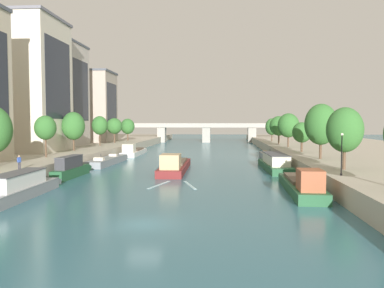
{
  "coord_description": "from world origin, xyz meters",
  "views": [
    {
      "loc": [
        5.62,
        -26.95,
        7.45
      ],
      "look_at": [
        0.0,
        44.35,
        3.27
      ],
      "focal_mm": 35.67,
      "sensor_mm": 36.0,
      "label": 1
    }
  ],
  "objects_px": {
    "moored_boat_right_far": "(275,163)",
    "tree_left_second": "(114,126)",
    "moored_boat_right_gap_after": "(302,185)",
    "lamppost_right_bank": "(342,152)",
    "moored_boat_left_midway": "(21,187)",
    "tree_right_past_mid": "(288,125)",
    "moored_boat_right_second": "(266,156)",
    "tree_right_distant": "(321,124)",
    "barge_midriver": "(175,165)",
    "moored_boat_left_downstream": "(71,168)",
    "bridge_far": "(206,130)",
    "tree_right_midway": "(272,127)",
    "person_on_quay": "(19,162)",
    "tree_left_midway": "(100,125)",
    "tree_left_distant": "(128,126)",
    "tree_right_far": "(279,126)",
    "tree_right_third": "(345,130)",
    "tree_left_past_mid": "(45,128)",
    "tree_right_by_lamp": "(302,132)",
    "moored_boat_left_lone": "(134,151)",
    "moored_boat_left_end": "(108,161)",
    "tree_left_by_lamp": "(73,126)"
  },
  "relations": [
    {
      "from": "moored_boat_right_second",
      "to": "tree_left_past_mid",
      "type": "distance_m",
      "value": 41.45
    },
    {
      "from": "barge_midriver",
      "to": "moored_boat_right_far",
      "type": "bearing_deg",
      "value": 10.52
    },
    {
      "from": "tree_left_distant",
      "to": "barge_midriver",
      "type": "bearing_deg",
      "value": -68.66
    },
    {
      "from": "barge_midriver",
      "to": "tree_right_third",
      "type": "distance_m",
      "value": 24.91
    },
    {
      "from": "tree_left_distant",
      "to": "tree_right_third",
      "type": "distance_m",
      "value": 75.53
    },
    {
      "from": "lamppost_right_bank",
      "to": "moored_boat_right_second",
      "type": "bearing_deg",
      "value": 94.98
    },
    {
      "from": "moored_boat_right_gap_after",
      "to": "moored_boat_left_end",
      "type": "bearing_deg",
      "value": 138.3
    },
    {
      "from": "barge_midriver",
      "to": "tree_right_far",
      "type": "relative_size",
      "value": 2.75
    },
    {
      "from": "moored_boat_right_second",
      "to": "tree_left_by_lamp",
      "type": "height_order",
      "value": "tree_left_by_lamp"
    },
    {
      "from": "moored_boat_right_far",
      "to": "person_on_quay",
      "type": "relative_size",
      "value": 9.81
    },
    {
      "from": "moored_boat_left_midway",
      "to": "tree_right_past_mid",
      "type": "distance_m",
      "value": 58.28
    },
    {
      "from": "moored_boat_right_gap_after",
      "to": "moored_boat_left_midway",
      "type": "bearing_deg",
      "value": -170.43
    },
    {
      "from": "moored_boat_left_midway",
      "to": "moored_boat_right_gap_after",
      "type": "relative_size",
      "value": 0.85
    },
    {
      "from": "barge_midriver",
      "to": "tree_left_by_lamp",
      "type": "relative_size",
      "value": 2.58
    },
    {
      "from": "tree_left_by_lamp",
      "to": "tree_right_distant",
      "type": "bearing_deg",
      "value": -16.61
    },
    {
      "from": "tree_right_past_mid",
      "to": "person_on_quay",
      "type": "relative_size",
      "value": 4.45
    },
    {
      "from": "tree_left_midway",
      "to": "tree_right_far",
      "type": "bearing_deg",
      "value": 14.08
    },
    {
      "from": "barge_midriver",
      "to": "moored_boat_right_second",
      "type": "xyz_separation_m",
      "value": [
        15.88,
        19.8,
        -0.27
      ]
    },
    {
      "from": "tree_right_far",
      "to": "person_on_quay",
      "type": "relative_size",
      "value": 4.2
    },
    {
      "from": "barge_midriver",
      "to": "moored_boat_left_downstream",
      "type": "height_order",
      "value": "barge_midriver"
    },
    {
      "from": "tree_left_distant",
      "to": "tree_right_third",
      "type": "relative_size",
      "value": 0.89
    },
    {
      "from": "moored_boat_right_gap_after",
      "to": "tree_left_second",
      "type": "distance_m",
      "value": 66.5
    },
    {
      "from": "tree_left_distant",
      "to": "moored_boat_left_midway",
      "type": "bearing_deg",
      "value": -84.14
    },
    {
      "from": "tree_right_distant",
      "to": "tree_right_midway",
      "type": "distance_m",
      "value": 51.44
    },
    {
      "from": "moored_boat_right_second",
      "to": "tree_right_far",
      "type": "xyz_separation_m",
      "value": [
        5.03,
        17.86,
        5.82
      ]
    },
    {
      "from": "tree_left_by_lamp",
      "to": "person_on_quay",
      "type": "relative_size",
      "value": 4.47
    },
    {
      "from": "bridge_far",
      "to": "tree_right_midway",
      "type": "bearing_deg",
      "value": -56.08
    },
    {
      "from": "moored_boat_left_lone",
      "to": "bridge_far",
      "type": "xyz_separation_m",
      "value": [
        14.15,
        53.45,
        3.54
      ]
    },
    {
      "from": "barge_midriver",
      "to": "moored_boat_right_second",
      "type": "distance_m",
      "value": 25.38
    },
    {
      "from": "moored_boat_right_gap_after",
      "to": "lamppost_right_bank",
      "type": "bearing_deg",
      "value": -14.36
    },
    {
      "from": "moored_boat_left_downstream",
      "to": "tree_right_third",
      "type": "relative_size",
      "value": 1.44
    },
    {
      "from": "moored_boat_right_far",
      "to": "bridge_far",
      "type": "relative_size",
      "value": 0.28
    },
    {
      "from": "moored_boat_left_lone",
      "to": "tree_left_by_lamp",
      "type": "bearing_deg",
      "value": -118.68
    },
    {
      "from": "moored_boat_right_far",
      "to": "tree_left_second",
      "type": "bearing_deg",
      "value": 134.42
    },
    {
      "from": "barge_midriver",
      "to": "moored_boat_left_midway",
      "type": "height_order",
      "value": "barge_midriver"
    },
    {
      "from": "tree_left_midway",
      "to": "lamppost_right_bank",
      "type": "bearing_deg",
      "value": -48.44
    },
    {
      "from": "moored_boat_right_far",
      "to": "tree_left_past_mid",
      "type": "height_order",
      "value": "tree_left_past_mid"
    },
    {
      "from": "tree_right_third",
      "to": "tree_right_by_lamp",
      "type": "distance_m",
      "value": 25.29
    },
    {
      "from": "moored_boat_left_midway",
      "to": "moored_boat_right_second",
      "type": "height_order",
      "value": "moored_boat_left_midway"
    },
    {
      "from": "tree_left_by_lamp",
      "to": "tree_right_third",
      "type": "xyz_separation_m",
      "value": [
        41.59,
        -24.95,
        -0.14
      ]
    },
    {
      "from": "moored_boat_left_lone",
      "to": "moored_boat_right_gap_after",
      "type": "xyz_separation_m",
      "value": [
        28.13,
        -43.56,
        0.08
      ]
    },
    {
      "from": "tree_right_past_mid",
      "to": "lamppost_right_bank",
      "type": "bearing_deg",
      "value": -92.76
    },
    {
      "from": "moored_boat_left_downstream",
      "to": "tree_left_second",
      "type": "distance_m",
      "value": 47.5
    },
    {
      "from": "tree_right_past_mid",
      "to": "moored_boat_right_second",
      "type": "bearing_deg",
      "value": -130.19
    },
    {
      "from": "moored_boat_right_second",
      "to": "tree_right_distant",
      "type": "bearing_deg",
      "value": -74.25
    },
    {
      "from": "moored_boat_right_gap_after",
      "to": "tree_right_third",
      "type": "relative_size",
      "value": 2.19
    },
    {
      "from": "moored_boat_right_far",
      "to": "moored_boat_right_gap_after",
      "type": "bearing_deg",
      "value": -89.58
    },
    {
      "from": "moored_boat_right_second",
      "to": "tree_left_second",
      "type": "relative_size",
      "value": 1.73
    },
    {
      "from": "tree_left_midway",
      "to": "tree_right_by_lamp",
      "type": "distance_m",
      "value": 44.16
    },
    {
      "from": "moored_boat_right_far",
      "to": "tree_right_by_lamp",
      "type": "relative_size",
      "value": 2.98
    }
  ]
}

